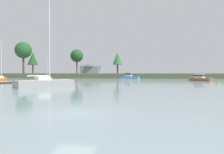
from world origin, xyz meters
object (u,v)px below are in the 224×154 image
Objects in this scene: sailboat_sand at (47,79)px; mooring_buoy_yellow at (218,85)px; cruiser_wood at (199,79)px; sailboat_orange at (1,80)px; sailboat_grey at (45,85)px; dinghy_black at (6,83)px; cruiser_skyblue at (128,78)px.

sailboat_sand is 17.63× the size of mooring_buoy_yellow.
sailboat_orange reaches higher than cruiser_wood.
sailboat_grey is 31.10× the size of mooring_buoy_yellow.
cruiser_wood is 2.20× the size of dinghy_black.
sailboat_grey is 45.60m from cruiser_skyblue.
sailboat_orange is at bearing 127.43° from dinghy_black.
sailboat_sand is (-47.02, 2.79, -0.28)m from cruiser_wood.
mooring_buoy_yellow reaches higher than dinghy_black.
cruiser_skyblue is 41.41m from sailboat_orange.
cruiser_skyblue is at bearing 145.32° from cruiser_wood.
cruiser_skyblue is 0.63× the size of sailboat_orange.
cruiser_skyblue is 39.77m from mooring_buoy_yellow.
cruiser_skyblue is at bearing 24.12° from sailboat_sand.
cruiser_skyblue is (12.29, 43.91, 0.22)m from sailboat_grey.
mooring_buoy_yellow is at bearing -14.84° from sailboat_orange.
sailboat_orange is at bearing -173.90° from cruiser_wood.
cruiser_skyblue is 25.44m from cruiser_wood.
cruiser_wood reaches higher than mooring_buoy_yellow.
sailboat_orange is (-23.67, 23.35, -0.06)m from sailboat_grey.
dinghy_black is 44.92m from mooring_buoy_yellow.
sailboat_grey reaches higher than cruiser_wood.
cruiser_wood is at bearing -3.39° from sailboat_sand.
cruiser_skyblue is 2.78× the size of dinghy_black.
sailboat_orange reaches higher than mooring_buoy_yellow.
sailboat_grey reaches higher than cruiser_skyblue.
sailboat_grey is 17.35m from dinghy_black.
sailboat_grey is 1.91× the size of cruiser_skyblue.
sailboat_orange is at bearing -138.01° from sailboat_sand.
sailboat_orange reaches higher than cruiser_skyblue.
cruiser_wood is 12.93× the size of mooring_buoy_yellow.
cruiser_skyblue is at bearing 29.76° from sailboat_orange.
mooring_buoy_yellow is (31.07, 8.85, -0.24)m from sailboat_grey.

